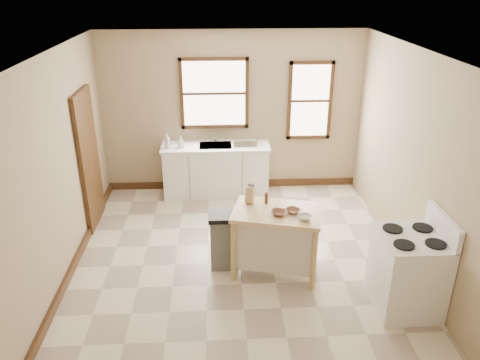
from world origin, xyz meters
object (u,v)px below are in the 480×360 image
knife_block (250,196)px  trash_bin (224,240)px  bowl_c (305,217)px  soap_bottle_a (167,141)px  bowl_a (279,213)px  kitchen_island (276,242)px  gas_stove (409,262)px  dish_rack (245,142)px  bowl_b (293,211)px  pepper_grinder (266,198)px  soap_bottle_b (181,142)px

knife_block → trash_bin: (-0.34, -0.08, -0.61)m
trash_bin → bowl_c: bearing=-23.1°
soap_bottle_a → bowl_a: 2.89m
kitchen_island → gas_stove: (1.43, -0.78, 0.16)m
kitchen_island → dish_rack: bearing=110.2°
bowl_a → gas_stove: bearing=-25.6°
bowl_c → trash_bin: size_ratio=0.21×
kitchen_island → knife_block: knife_block is taller
knife_block → gas_stove: (1.76, -1.03, -0.39)m
soap_bottle_a → bowl_c: (1.87, -2.57, -0.12)m
dish_rack → bowl_a: 2.51m
dish_rack → bowl_c: 2.69m
bowl_a → bowl_b: bearing=13.2°
soap_bottle_a → bowl_a: size_ratio=1.29×
bowl_a → dish_rack: bearing=96.0°
pepper_grinder → gas_stove: 1.88m
soap_bottle_b → trash_bin: soap_bottle_b is taller
bowl_a → kitchen_island: bearing=93.5°
bowl_b → bowl_a: bearing=-166.8°
bowl_a → gas_stove: gas_stove is taller
dish_rack → gas_stove: gas_stove is taller
knife_block → bowl_c: bearing=-18.1°
soap_bottle_a → dish_rack: (1.32, 0.07, -0.07)m
kitchen_island → soap_bottle_a: bearing=138.1°
soap_bottle_b → pepper_grinder: bearing=-83.2°
soap_bottle_b → bowl_b: 2.85m
dish_rack → pepper_grinder: size_ratio=2.75×
soap_bottle_a → bowl_a: bearing=-36.9°
soap_bottle_b → knife_block: soap_bottle_b is taller
bowl_b → kitchen_island: bearing=164.6°
pepper_grinder → trash_bin: 0.81m
bowl_a → gas_stove: size_ratio=0.16×
soap_bottle_a → pepper_grinder: 2.56m
pepper_grinder → dish_rack: bearing=93.6°
kitchen_island → knife_block: bearing=157.0°
bowl_c → knife_block: bearing=142.5°
bowl_a → trash_bin: (-0.68, 0.26, -0.53)m
knife_block → gas_stove: size_ratio=0.16×
soap_bottle_a → knife_block: bearing=-39.1°
soap_bottle_b → pepper_grinder: (1.23, -2.12, -0.04)m
dish_rack → bowl_b: dish_rack is taller
knife_block → bowl_c: 0.80m
dish_rack → pepper_grinder: 2.18m
soap_bottle_b → knife_block: size_ratio=0.92×
soap_bottle_a → dish_rack: bearing=23.1°
trash_bin → bowl_a: bearing=-21.8°
knife_block → bowl_b: knife_block is taller
gas_stove → trash_bin: bearing=155.7°
kitchen_island → trash_bin: kitchen_island is taller
trash_bin → pepper_grinder: bearing=4.7°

